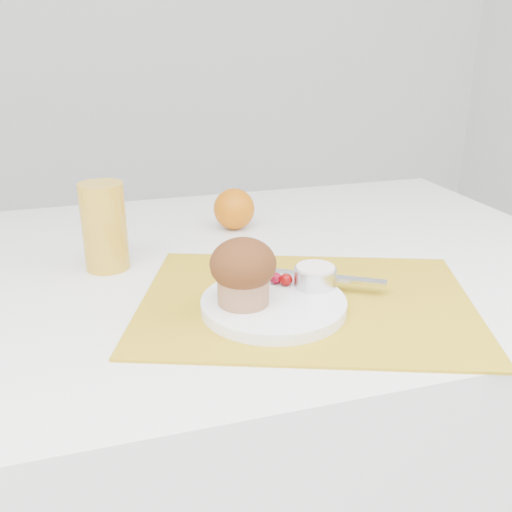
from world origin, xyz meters
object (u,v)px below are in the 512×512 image
object	(u,v)px
plate	(274,304)
orange	(234,209)
muffin	(243,271)
table	(235,447)
juice_glass	(104,227)

from	to	relation	value
plate	orange	bearing A→B (deg)	83.71
orange	muffin	distance (m)	0.36
table	orange	distance (m)	0.44
juice_glass	muffin	size ratio (longest dim) A/B	1.56
plate	muffin	world-z (taller)	muffin
table	plate	xyz separation A→B (m)	(0.01, -0.19, 0.39)
juice_glass	muffin	distance (m)	0.27
plate	juice_glass	xyz separation A→B (m)	(-0.20, 0.22, 0.06)
table	juice_glass	bearing A→B (deg)	172.16
juice_glass	muffin	xyz separation A→B (m)	(0.16, -0.22, -0.00)
muffin	juice_glass	bearing A→B (deg)	126.18
table	plate	bearing A→B (deg)	-88.05
table	plate	world-z (taller)	plate
table	orange	world-z (taller)	orange
table	muffin	xyz separation A→B (m)	(-0.03, -0.19, 0.44)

